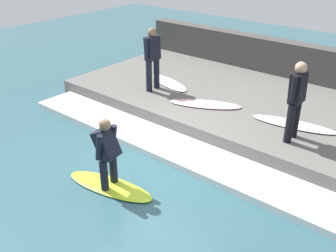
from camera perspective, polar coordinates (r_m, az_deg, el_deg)
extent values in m
plane|color=#335B66|center=(8.37, -2.25, -5.50)|extent=(28.00, 28.00, 0.00)
cube|color=#66635E|center=(10.76, 10.02, 3.11)|extent=(4.40, 9.23, 0.43)
cube|color=#474442|center=(12.65, 15.95, 8.61)|extent=(0.50, 9.69, 1.46)
cube|color=white|center=(8.78, 0.75, -3.23)|extent=(1.09, 8.77, 0.15)
ellipsoid|color=#BFE02D|center=(7.73, -8.43, -8.61)|extent=(0.92, 1.95, 0.06)
cylinder|color=black|center=(7.63, -7.95, -6.01)|extent=(0.15, 0.15, 0.61)
cylinder|color=black|center=(7.44, -9.27, -7.06)|extent=(0.15, 0.15, 0.61)
cube|color=black|center=(7.23, -8.92, -2.57)|extent=(0.45, 0.49, 0.62)
sphere|color=#846047|center=(7.05, -9.14, 0.20)|extent=(0.22, 0.22, 0.22)
cylinder|color=black|center=(7.36, -7.93, -1.62)|extent=(0.11, 0.20, 0.52)
cylinder|color=black|center=(7.07, -9.99, -3.08)|extent=(0.11, 0.20, 0.52)
cylinder|color=black|center=(8.75, 18.01, 1.08)|extent=(0.16, 0.16, 0.86)
cylinder|color=black|center=(8.48, 17.25, 0.36)|extent=(0.16, 0.16, 0.86)
cube|color=black|center=(8.33, 18.34, 5.30)|extent=(0.41, 0.28, 0.63)
sphere|color=tan|center=(8.20, 18.76, 8.02)|extent=(0.24, 0.24, 0.24)
cylinder|color=black|center=(8.53, 18.93, 5.96)|extent=(0.12, 0.13, 0.55)
cylinder|color=black|center=(8.11, 17.79, 5.09)|extent=(0.12, 0.13, 0.55)
ellipsoid|color=silver|center=(9.41, 17.76, 0.25)|extent=(0.84, 1.97, 0.06)
cylinder|color=black|center=(10.99, -1.67, 7.67)|extent=(0.17, 0.17, 0.86)
cylinder|color=black|center=(10.77, -2.77, 7.24)|extent=(0.17, 0.17, 0.86)
cube|color=black|center=(10.66, -2.29, 11.22)|extent=(0.41, 0.27, 0.64)
sphere|color=#846047|center=(10.55, -2.33, 13.42)|extent=(0.24, 0.24, 0.24)
cylinder|color=black|center=(10.82, -1.46, 11.67)|extent=(0.12, 0.13, 0.55)
cylinder|color=black|center=(10.48, -3.15, 11.14)|extent=(0.12, 0.13, 0.55)
ellipsoid|color=white|center=(11.42, 0.18, 6.30)|extent=(0.99, 1.71, 0.06)
ellipsoid|color=beige|center=(10.05, 5.44, 3.20)|extent=(1.31, 1.88, 0.06)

